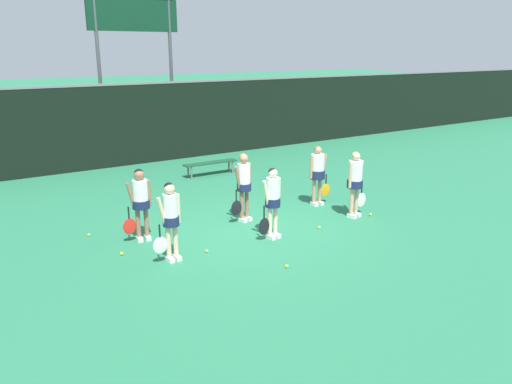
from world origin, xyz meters
The scene contains 18 objects.
ground_plane centered at (0.00, 0.00, 0.00)m, with size 140.00×140.00×0.00m, color #26724C.
fence_windscreen centered at (0.00, 8.15, 1.49)m, with size 60.00×0.08×2.96m.
scoreboard centered at (1.06, 10.08, 4.89)m, with size 3.57×0.15×6.27m.
bench_courtside centered at (1.62, 5.17, 0.39)m, with size 1.89×0.39×0.45m.
player_0 centered at (-2.39, -0.64, 0.95)m, with size 0.62×0.33×1.62m.
player_1 centered at (0.01, -0.73, 0.94)m, with size 0.62×0.34×1.62m.
player_2 centered at (2.58, -0.65, 0.99)m, with size 0.68×0.40×1.68m.
player_3 centered at (-2.48, 0.75, 0.97)m, with size 0.67×0.38×1.62m.
player_4 centered at (0.10, 0.61, 1.00)m, with size 0.63×0.35×1.69m.
player_5 centered at (2.45, 0.64, 0.96)m, with size 0.69×0.41×1.63m.
tennis_ball_0 centered at (-3.43, 1.64, 0.03)m, with size 0.07×0.07×0.07m, color #CCE033.
tennis_ball_1 centered at (-1.63, -0.68, 0.03)m, with size 0.06×0.06×0.06m, color #CCE033.
tennis_ball_2 centered at (3.00, -0.85, 0.04)m, with size 0.07×0.07×0.07m, color #CCE033.
tennis_ball_3 centered at (1.27, -0.87, 0.03)m, with size 0.07×0.07×0.07m, color #CCE033.
tennis_ball_4 centered at (-2.38, 1.33, 0.03)m, with size 0.06×0.06×0.06m, color #CCE033.
tennis_ball_5 centered at (-0.68, -2.21, 0.03)m, with size 0.07×0.07×0.07m, color #CCE033.
tennis_ball_6 centered at (-3.16, 0.17, 0.04)m, with size 0.07×0.07×0.07m, color #CCE033.
tennis_ball_7 centered at (-1.24, 1.65, 0.03)m, with size 0.07×0.07×0.07m, color #CCE033.
Camera 1 is at (-6.08, -9.33, 4.10)m, focal length 35.00 mm.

